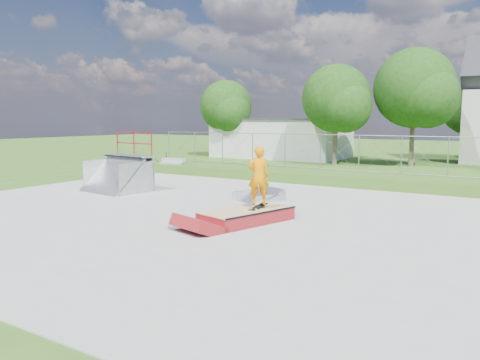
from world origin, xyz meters
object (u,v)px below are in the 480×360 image
object	(u,v)px
grind_box	(247,216)
flat_bank_ramp	(258,196)
quarter_pipe	(115,162)
skater	(258,178)

from	to	relation	value
grind_box	flat_bank_ramp	bearing A→B (deg)	130.66
quarter_pipe	skater	xyz separation A→B (m)	(8.05, -1.98, 0.07)
grind_box	skater	size ratio (longest dim) A/B	1.76
skater	quarter_pipe	bearing A→B (deg)	-49.15
quarter_pipe	flat_bank_ramp	xyz separation A→B (m)	(6.30, 1.11, -1.04)
quarter_pipe	grind_box	bearing A→B (deg)	-9.38
grind_box	quarter_pipe	bearing A→B (deg)	-179.85
grind_box	skater	bearing A→B (deg)	69.84
grind_box	skater	xyz separation A→B (m)	(0.23, 0.30, 1.12)
flat_bank_ramp	skater	bearing A→B (deg)	-36.18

